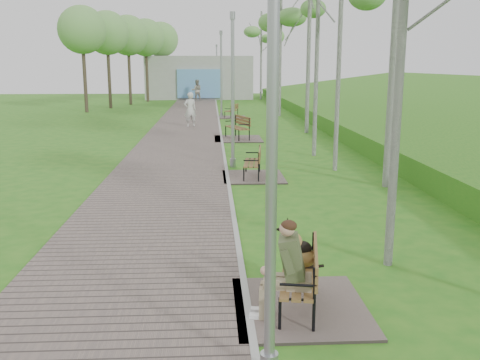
% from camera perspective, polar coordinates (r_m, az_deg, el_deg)
% --- Properties ---
extents(walkway, '(3.50, 67.00, 0.04)m').
position_cam_1_polar(walkway, '(23.27, -6.28, 4.22)').
color(walkway, '#61544F').
rests_on(walkway, ground).
extents(kerb, '(0.10, 67.00, 0.05)m').
position_cam_1_polar(kerb, '(23.24, -1.95, 4.29)').
color(kerb, '#999993').
rests_on(kerb, ground).
extents(building_north, '(10.00, 5.20, 4.00)m').
position_cam_1_polar(building_north, '(52.51, -4.34, 10.85)').
color(building_north, '#9E9E99').
rests_on(building_north, ground).
extents(bench_main, '(1.77, 1.96, 1.54)m').
position_cam_1_polar(bench_main, '(7.26, 5.84, -10.54)').
color(bench_main, '#61544F').
rests_on(bench_main, ground).
extents(bench_second, '(1.76, 1.96, 1.08)m').
position_cam_1_polar(bench_second, '(15.55, 1.30, 0.98)').
color(bench_second, '#61544F').
rests_on(bench_second, ground).
extents(bench_third, '(2.06, 2.29, 1.27)m').
position_cam_1_polar(bench_third, '(23.57, -0.29, 4.94)').
color(bench_third, '#61544F').
rests_on(bench_third, ground).
extents(bench_far, '(1.69, 1.88, 1.04)m').
position_cam_1_polar(bench_far, '(33.34, -0.92, 7.00)').
color(bench_far, '#61544F').
rests_on(bench_far, ground).
extents(lamp_post_near, '(0.19, 0.19, 4.96)m').
position_cam_1_polar(lamp_post_near, '(5.15, 3.40, 1.96)').
color(lamp_post_near, '#92959A').
rests_on(lamp_post_near, ground).
extents(lamp_post_second, '(0.19, 0.19, 4.80)m').
position_cam_1_polar(lamp_post_second, '(16.92, -0.78, 8.88)').
color(lamp_post_second, '#92959A').
rests_on(lamp_post_second, ground).
extents(lamp_post_third, '(0.20, 0.20, 5.21)m').
position_cam_1_polar(lamp_post_third, '(33.04, -2.01, 10.84)').
color(lamp_post_third, '#92959A').
rests_on(lamp_post_third, ground).
extents(lamp_post_far, '(0.20, 0.20, 5.07)m').
position_cam_1_polar(lamp_post_far, '(51.98, -2.49, 11.27)').
color(lamp_post_far, '#92959A').
rests_on(lamp_post_far, ground).
extents(pedestrian_near, '(0.77, 0.63, 1.82)m').
position_cam_1_polar(pedestrian_near, '(28.31, -5.34, 7.47)').
color(pedestrian_near, silver).
rests_on(pedestrian_near, ground).
extents(pedestrian_far, '(0.97, 0.78, 1.90)m').
position_cam_1_polar(pedestrian_far, '(48.59, -4.64, 9.50)').
color(pedestrian_far, '#9C9588').
rests_on(pedestrian_far, ground).
extents(birch_far_b, '(2.82, 2.82, 8.57)m').
position_cam_1_polar(birch_far_b, '(34.42, 4.39, 18.03)').
color(birch_far_b, silver).
rests_on(birch_far_b, ground).
extents(birch_distant_b, '(2.57, 2.57, 8.33)m').
position_cam_1_polar(birch_distant_b, '(51.32, 2.29, 15.92)').
color(birch_distant_b, silver).
rests_on(birch_distant_b, ground).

